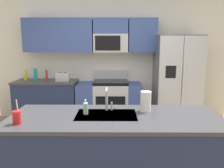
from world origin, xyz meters
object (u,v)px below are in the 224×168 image
at_px(bottle_teal, 35,75).
at_px(soap_dispenser, 86,108).
at_px(paper_towel_roll, 146,101).
at_px(sink_faucet, 107,97).
at_px(range_oven, 109,101).
at_px(toaster, 63,77).
at_px(refrigerator, 177,80).
at_px(drink_cup_red, 17,117).
at_px(pepper_mill, 47,75).
at_px(bottle_yellow, 25,75).

height_order(bottle_teal, soap_dispenser, bottle_teal).
height_order(soap_dispenser, paper_towel_roll, paper_towel_roll).
relative_size(sink_faucet, soap_dispenser, 1.66).
distance_m(range_oven, paper_towel_roll, 2.30).
relative_size(toaster, soap_dispenser, 1.65).
distance_m(refrigerator, bottle_teal, 2.98).
bearing_deg(drink_cup_red, pepper_mill, 99.99).
distance_m(toaster, paper_towel_roll, 2.57).
height_order(pepper_mill, drink_cup_red, drink_cup_red).
bearing_deg(drink_cup_red, bottle_yellow, 109.37).
distance_m(range_oven, bottle_teal, 1.66).
xyz_separation_m(bottle_teal, drink_cup_red, (0.69, -2.58, -0.07)).
bearing_deg(bottle_yellow, bottle_teal, -17.54).
height_order(pepper_mill, paper_towel_roll, paper_towel_roll).
distance_m(sink_faucet, paper_towel_roll, 0.46).
distance_m(pepper_mill, paper_towel_roll, 2.82).
relative_size(range_oven, drink_cup_red, 5.40).
distance_m(range_oven, bottle_yellow, 1.89).
distance_m(toaster, pepper_mill, 0.36).
xyz_separation_m(range_oven, drink_cup_red, (-0.87, -2.61, 0.52)).
bearing_deg(paper_towel_roll, sink_faucet, 178.69).
distance_m(pepper_mill, bottle_yellow, 0.48).
bearing_deg(bottle_yellow, drink_cup_red, -70.63).
bearing_deg(soap_dispenser, toaster, 108.63).
bearing_deg(refrigerator, soap_dispenser, -126.47).
bearing_deg(drink_cup_red, paper_towel_roll, 17.72).
height_order(range_oven, sink_faucet, sink_faucet).
distance_m(refrigerator, soap_dispenser, 2.75).
bearing_deg(range_oven, paper_towel_roll, -77.55).
height_order(bottle_teal, paper_towel_roll, bottle_teal).
xyz_separation_m(range_oven, sink_faucet, (0.03, -2.17, 0.62)).
relative_size(bottle_yellow, paper_towel_roll, 0.89).
distance_m(bottle_teal, sink_faucet, 2.66).
bearing_deg(sink_faucet, bottle_teal, 126.44).
distance_m(bottle_teal, paper_towel_roll, 2.96).
distance_m(refrigerator, paper_towel_roll, 2.31).
xyz_separation_m(range_oven, bottle_yellow, (-1.80, 0.05, 0.56)).
bearing_deg(soap_dispenser, sink_faucet, 26.87).
height_order(bottle_teal, drink_cup_red, bottle_teal).
xyz_separation_m(sink_faucet, soap_dispenser, (-0.24, -0.12, -0.10)).
xyz_separation_m(range_oven, paper_towel_roll, (0.48, -2.18, 0.58)).
bearing_deg(pepper_mill, sink_faucet, -58.04).
bearing_deg(toaster, refrigerator, -0.47).
relative_size(range_oven, pepper_mill, 5.91).
relative_size(pepper_mill, sink_faucet, 0.82).
bearing_deg(bottle_teal, paper_towel_roll, -46.58).
bearing_deg(toaster, soap_dispenser, -71.37).
bearing_deg(pepper_mill, range_oven, 0.11).
relative_size(range_oven, toaster, 4.86).
distance_m(pepper_mill, bottle_teal, 0.23).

